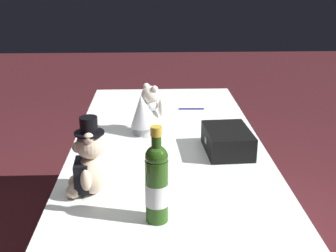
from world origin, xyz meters
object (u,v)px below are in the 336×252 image
(champagne_bottle, at_px, (157,182))
(teddy_bear_bride, at_px, (148,112))
(gift_case_black, at_px, (227,141))
(signing_pen, at_px, (192,109))
(teddy_bear_groom, at_px, (89,165))

(champagne_bottle, bearing_deg, teddy_bear_bride, -177.74)
(teddy_bear_bride, xyz_separation_m, gift_case_black, (0.24, 0.34, -0.05))
(signing_pen, relative_size, gift_case_black, 0.54)
(signing_pen, bearing_deg, gift_case_black, 9.61)
(teddy_bear_bride, xyz_separation_m, signing_pen, (-0.34, 0.24, -0.10))
(teddy_bear_bride, bearing_deg, signing_pen, 145.10)
(teddy_bear_bride, bearing_deg, champagne_bottle, 2.26)
(champagne_bottle, relative_size, signing_pen, 2.14)
(signing_pen, height_order, gift_case_black, gift_case_black)
(champagne_bottle, distance_m, gift_case_black, 0.61)
(teddy_bear_bride, distance_m, signing_pen, 0.43)
(teddy_bear_groom, bearing_deg, signing_pen, 154.33)
(champagne_bottle, distance_m, signing_pen, 1.12)
(teddy_bear_bride, bearing_deg, gift_case_black, 54.77)
(champagne_bottle, relative_size, gift_case_black, 1.16)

